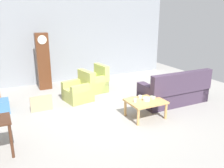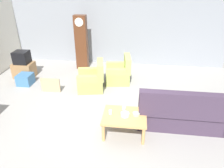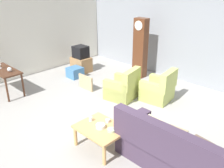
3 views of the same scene
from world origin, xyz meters
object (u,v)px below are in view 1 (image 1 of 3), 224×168
at_px(armchair_olive_far, 95,83).
at_px(cup_blue_rimmed, 135,100).
at_px(grandfather_clock, 43,61).
at_px(bowl_white_stacked, 146,99).
at_px(framed_picture_leaning, 41,103).
at_px(cup_white_porcelain, 140,97).
at_px(storage_box_blue, 1,106).
at_px(bowl_shallow_green, 152,97).
at_px(armchair_olive_near, 79,91).
at_px(couch_floral, 175,92).
at_px(coffee_table_wood, 146,103).

xyz_separation_m(armchair_olive_far, cup_blue_rimmed, (0.05, -2.57, 0.22)).
distance_m(grandfather_clock, bowl_white_stacked, 4.16).
height_order(framed_picture_leaning, cup_white_porcelain, cup_white_porcelain).
xyz_separation_m(armchair_olive_far, storage_box_blue, (-3.06, -0.56, -0.13)).
height_order(bowl_white_stacked, bowl_shallow_green, bowl_white_stacked).
bearing_deg(bowl_shallow_green, cup_blue_rimmed, -176.78).
bearing_deg(cup_blue_rimmed, bowl_shallow_green, 3.22).
distance_m(armchair_olive_far, cup_blue_rimmed, 2.58).
relative_size(armchair_olive_near, bowl_white_stacked, 4.93).
height_order(armchair_olive_far, cup_white_porcelain, armchair_olive_far).
xyz_separation_m(couch_floral, armchair_olive_near, (-2.52, 1.52, -0.05)).
relative_size(armchair_olive_far, coffee_table_wood, 0.96).
relative_size(bowl_white_stacked, bowl_shallow_green, 1.15).
relative_size(framed_picture_leaning, cup_blue_rimmed, 6.17).
distance_m(coffee_table_wood, cup_white_porcelain, 0.25).
bearing_deg(couch_floral, coffee_table_wood, -161.91).
bearing_deg(couch_floral, armchair_olive_near, 148.79).
bearing_deg(bowl_shallow_green, armchair_olive_far, 103.70).
height_order(armchair_olive_near, bowl_shallow_green, armchair_olive_near).
distance_m(armchair_olive_near, coffee_table_wood, 2.29).
distance_m(couch_floral, armchair_olive_far, 2.75).
height_order(armchair_olive_far, coffee_table_wood, armchair_olive_far).
distance_m(armchair_olive_near, cup_white_porcelain, 2.09).
bearing_deg(coffee_table_wood, couch_floral, 18.09).
distance_m(couch_floral, bowl_white_stacked, 1.43).
xyz_separation_m(cup_blue_rimmed, bowl_white_stacked, (0.33, -0.03, -0.01)).
distance_m(armchair_olive_far, cup_white_porcelain, 2.39).
bearing_deg(armchair_olive_far, cup_white_porcelain, -81.84).
height_order(grandfather_clock, cup_white_porcelain, grandfather_clock).
relative_size(couch_floral, grandfather_clock, 1.05).
bearing_deg(grandfather_clock, coffee_table_wood, -62.58).
bearing_deg(cup_white_porcelain, coffee_table_wood, -81.92).
bearing_deg(coffee_table_wood, bowl_white_stacked, -61.28).
height_order(cup_white_porcelain, bowl_shallow_green, cup_white_porcelain).
relative_size(armchair_olive_far, grandfather_clock, 0.46).
height_order(couch_floral, cup_white_porcelain, couch_floral).
relative_size(couch_floral, cup_white_porcelain, 23.98).
bearing_deg(storage_box_blue, coffee_table_wood, -30.54).
height_order(cup_blue_rimmed, bowl_white_stacked, cup_blue_rimmed).
bearing_deg(couch_floral, armchair_olive_far, 128.83).
height_order(armchair_olive_near, framed_picture_leaning, armchair_olive_near).
distance_m(armchair_olive_near, framed_picture_leaning, 1.28).
height_order(couch_floral, bowl_white_stacked, couch_floral).
relative_size(armchair_olive_near, grandfather_clock, 0.46).
bearing_deg(armchair_olive_near, bowl_shallow_green, -53.67).
height_order(couch_floral, framed_picture_leaning, couch_floral).
relative_size(armchair_olive_far, bowl_white_stacked, 4.92).
bearing_deg(cup_white_porcelain, storage_box_blue, 152.07).
xyz_separation_m(armchair_olive_near, cup_blue_rimmed, (0.85, -1.95, 0.22)).
relative_size(cup_blue_rimmed, bowl_shallow_green, 0.60).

